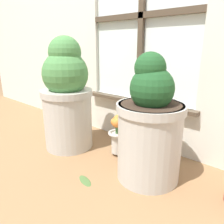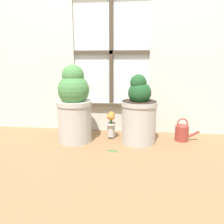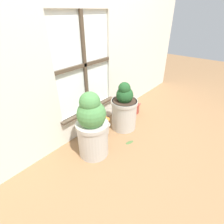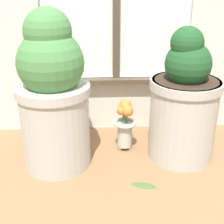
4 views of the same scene
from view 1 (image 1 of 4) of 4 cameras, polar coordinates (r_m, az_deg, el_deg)
ground_plane at (r=1.22m, az=-10.37°, el=-16.04°), size 10.00×10.00×0.00m
potted_plant_left at (r=1.43m, az=-11.71°, el=4.04°), size 0.33×0.33×0.72m
potted_plant_right at (r=1.09m, az=9.82°, el=-3.80°), size 0.33×0.33×0.63m
flower_vase at (r=1.34m, az=1.45°, el=-5.17°), size 0.12×0.12×0.27m
fallen_leaf at (r=1.17m, az=-7.05°, el=-17.26°), size 0.12×0.08×0.01m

